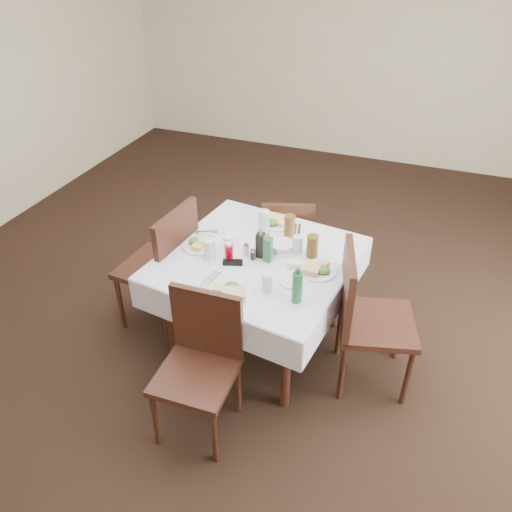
% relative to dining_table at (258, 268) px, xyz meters
% --- Properties ---
extents(ground_plane, '(7.00, 7.00, 0.00)m').
position_rel_dining_table_xyz_m(ground_plane, '(-0.06, 0.23, -0.67)').
color(ground_plane, black).
extents(room_shell, '(6.04, 7.04, 2.80)m').
position_rel_dining_table_xyz_m(room_shell, '(-0.06, 0.23, 1.04)').
color(room_shell, beige).
rests_on(room_shell, ground).
extents(dining_table, '(1.36, 1.36, 0.76)m').
position_rel_dining_table_xyz_m(dining_table, '(0.00, 0.00, 0.00)').
color(dining_table, black).
rests_on(dining_table, ground).
extents(chair_north, '(0.51, 0.51, 0.85)m').
position_rel_dining_table_xyz_m(chair_north, '(-0.01, 0.70, -0.19)').
color(chair_north, black).
rests_on(chair_north, ground).
extents(chair_south, '(0.45, 0.45, 0.92)m').
position_rel_dining_table_xyz_m(chair_south, '(-0.07, -0.74, -0.15)').
color(chair_south, black).
rests_on(chair_south, ground).
extents(chair_east, '(0.58, 0.58, 1.00)m').
position_rel_dining_table_xyz_m(chair_east, '(0.74, -0.08, -0.10)').
color(chair_east, black).
rests_on(chair_east, ground).
extents(chair_west, '(0.52, 0.52, 1.02)m').
position_rel_dining_table_xyz_m(chair_west, '(-0.69, -0.04, -0.09)').
color(chair_west, black).
rests_on(chair_west, ground).
extents(meal_north, '(0.23, 0.23, 0.05)m').
position_rel_dining_table_xyz_m(meal_north, '(-0.03, 0.45, 0.11)').
color(meal_north, white).
rests_on(meal_north, dining_table).
extents(meal_south, '(0.26, 0.26, 0.06)m').
position_rel_dining_table_xyz_m(meal_south, '(-0.01, -0.44, 0.11)').
color(meal_south, white).
rests_on(meal_south, dining_table).
extents(meal_east, '(0.24, 0.24, 0.05)m').
position_rel_dining_table_xyz_m(meal_east, '(0.42, -0.03, 0.11)').
color(meal_east, white).
rests_on(meal_east, dining_table).
extents(meal_west, '(0.25, 0.25, 0.05)m').
position_rel_dining_table_xyz_m(meal_west, '(-0.41, -0.01, 0.11)').
color(meal_west, white).
rests_on(meal_west, dining_table).
extents(side_plate_a, '(0.18, 0.18, 0.01)m').
position_rel_dining_table_xyz_m(side_plate_a, '(-0.26, 0.25, 0.10)').
color(side_plate_a, white).
rests_on(side_plate_a, dining_table).
extents(side_plate_b, '(0.17, 0.17, 0.01)m').
position_rel_dining_table_xyz_m(side_plate_b, '(0.29, -0.18, 0.10)').
color(side_plate_b, white).
rests_on(side_plate_b, dining_table).
extents(water_n, '(0.08, 0.08, 0.15)m').
position_rel_dining_table_xyz_m(water_n, '(-0.08, 0.35, 0.16)').
color(water_n, silver).
rests_on(water_n, dining_table).
extents(water_s, '(0.06, 0.06, 0.12)m').
position_rel_dining_table_xyz_m(water_s, '(0.18, -0.32, 0.15)').
color(water_s, silver).
rests_on(water_s, dining_table).
extents(water_e, '(0.07, 0.07, 0.12)m').
position_rel_dining_table_xyz_m(water_e, '(0.23, 0.14, 0.15)').
color(water_e, silver).
rests_on(water_e, dining_table).
extents(water_w, '(0.08, 0.08, 0.14)m').
position_rel_dining_table_xyz_m(water_w, '(-0.28, -0.13, 0.16)').
color(water_w, silver).
rests_on(water_w, dining_table).
extents(iced_tea_a, '(0.08, 0.08, 0.16)m').
position_rel_dining_table_xyz_m(iced_tea_a, '(0.12, 0.33, 0.17)').
color(iced_tea_a, brown).
rests_on(iced_tea_a, dining_table).
extents(iced_tea_b, '(0.08, 0.08, 0.16)m').
position_rel_dining_table_xyz_m(iced_tea_b, '(0.33, 0.13, 0.17)').
color(iced_tea_b, brown).
rests_on(iced_tea_b, dining_table).
extents(bread_basket, '(0.19, 0.19, 0.06)m').
position_rel_dining_table_xyz_m(bread_basket, '(0.13, 0.12, 0.12)').
color(bread_basket, silver).
rests_on(bread_basket, dining_table).
extents(oil_cruet_dark, '(0.05, 0.05, 0.22)m').
position_rel_dining_table_xyz_m(oil_cruet_dark, '(0.02, 0.01, 0.18)').
color(oil_cruet_dark, black).
rests_on(oil_cruet_dark, dining_table).
extents(oil_cruet_green, '(0.05, 0.05, 0.22)m').
position_rel_dining_table_xyz_m(oil_cruet_green, '(0.08, -0.02, 0.18)').
color(oil_cruet_green, '#226637').
rests_on(oil_cruet_green, dining_table).
extents(ketchup_bottle, '(0.05, 0.05, 0.12)m').
position_rel_dining_table_xyz_m(ketchup_bottle, '(-0.17, -0.08, 0.14)').
color(ketchup_bottle, '#AC0015').
rests_on(ketchup_bottle, dining_table).
extents(salt_shaker, '(0.04, 0.04, 0.08)m').
position_rel_dining_table_xyz_m(salt_shaker, '(-0.08, -0.01, 0.13)').
color(salt_shaker, white).
rests_on(salt_shaker, dining_table).
extents(pepper_shaker, '(0.03, 0.03, 0.07)m').
position_rel_dining_table_xyz_m(pepper_shaker, '(-0.02, -0.04, 0.13)').
color(pepper_shaker, '#382717').
rests_on(pepper_shaker, dining_table).
extents(coffee_mug, '(0.12, 0.12, 0.08)m').
position_rel_dining_table_xyz_m(coffee_mug, '(-0.22, 0.04, 0.13)').
color(coffee_mug, white).
rests_on(coffee_mug, dining_table).
extents(sunglasses, '(0.14, 0.08, 0.03)m').
position_rel_dining_table_xyz_m(sunglasses, '(-0.12, -0.14, 0.10)').
color(sunglasses, black).
rests_on(sunglasses, dining_table).
extents(green_bottle, '(0.06, 0.06, 0.23)m').
position_rel_dining_table_xyz_m(green_bottle, '(0.38, -0.35, 0.19)').
color(green_bottle, '#226637').
rests_on(green_bottle, dining_table).
extents(sugar_caddy, '(0.10, 0.06, 0.05)m').
position_rel_dining_table_xyz_m(sugar_caddy, '(0.27, -0.04, 0.11)').
color(sugar_caddy, white).
rests_on(sugar_caddy, dining_table).
extents(cutlery_n, '(0.09, 0.19, 0.01)m').
position_rel_dining_table_xyz_m(cutlery_n, '(0.15, 0.40, 0.09)').
color(cutlery_n, silver).
rests_on(cutlery_n, dining_table).
extents(cutlery_s, '(0.07, 0.19, 0.01)m').
position_rel_dining_table_xyz_m(cutlery_s, '(-0.18, -0.35, 0.09)').
color(cutlery_s, silver).
rests_on(cutlery_s, dining_table).
extents(cutlery_e, '(0.18, 0.07, 0.01)m').
position_rel_dining_table_xyz_m(cutlery_e, '(0.40, -0.10, 0.09)').
color(cutlery_e, silver).
rests_on(cutlery_e, dining_table).
extents(cutlery_w, '(0.16, 0.10, 0.01)m').
position_rel_dining_table_xyz_m(cutlery_w, '(-0.45, 0.15, 0.09)').
color(cutlery_w, silver).
rests_on(cutlery_w, dining_table).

